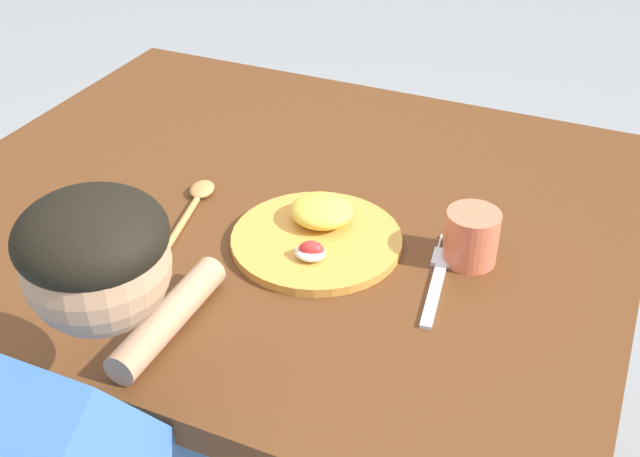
{
  "coord_description": "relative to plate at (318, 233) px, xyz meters",
  "views": [
    {
      "loc": [
        0.5,
        -0.97,
        1.44
      ],
      "look_at": [
        0.11,
        -0.08,
        0.78
      ],
      "focal_mm": 44.57,
      "sensor_mm": 36.0,
      "label": 1
    }
  ],
  "objects": [
    {
      "name": "spoon",
      "position": [
        -0.22,
        0.02,
        -0.01
      ],
      "size": [
        0.07,
        0.19,
        0.02
      ],
      "rotation": [
        0.0,
        0.0,
        1.79
      ],
      "color": "#BB8447",
      "rests_on": "dining_table"
    },
    {
      "name": "drinking_cup",
      "position": [
        0.22,
        0.05,
        0.03
      ],
      "size": [
        0.08,
        0.08,
        0.08
      ],
      "primitive_type": "cylinder",
      "color": "#E06F4F",
      "rests_on": "dining_table"
    },
    {
      "name": "dining_table",
      "position": [
        -0.1,
        0.08,
        -0.12
      ],
      "size": [
        1.12,
        0.94,
        0.76
      ],
      "color": "#573016",
      "rests_on": "ground_plane"
    },
    {
      "name": "plate",
      "position": [
        0.0,
        0.0,
        0.0
      ],
      "size": [
        0.25,
        0.25,
        0.05
      ],
      "color": "gold",
      "rests_on": "dining_table"
    },
    {
      "name": "fork",
      "position": [
        0.19,
        -0.02,
        -0.01
      ],
      "size": [
        0.05,
        0.22,
        0.01
      ],
      "rotation": [
        0.0,
        0.0,
        1.71
      ],
      "color": "silver",
      "rests_on": "dining_table"
    }
  ]
}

